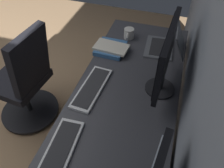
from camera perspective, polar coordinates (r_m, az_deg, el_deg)
wall_back at (r=1.09m, az=25.59°, el=9.96°), size 4.41×0.10×2.60m
desk at (r=1.48m, az=1.87°, el=-8.20°), size 2.13×0.69×0.73m
monitor_secondary at (r=1.41m, az=13.36°, el=6.43°), size 0.53×0.20×0.47m
laptop_leftmost at (r=1.91m, az=13.73°, el=9.63°), size 0.32×0.33×0.21m
keyboard_main at (r=1.55m, az=-5.09°, el=-0.95°), size 0.43×0.17×0.02m
keyboard_spare at (r=1.29m, az=-13.16°, el=-16.35°), size 0.43×0.16×0.02m
book_stack_near at (r=1.86m, az=-0.31°, el=9.07°), size 0.24×0.28×0.05m
coffee_mug at (r=2.00m, az=4.27°, el=12.52°), size 0.13×0.09×0.09m
office_chair at (r=2.11m, az=-20.92°, el=0.19°), size 0.56×0.57×0.97m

